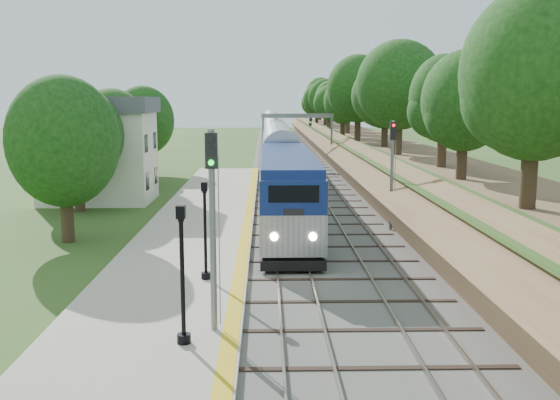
{
  "coord_description": "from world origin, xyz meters",
  "views": [
    {
      "loc": [
        -1.21,
        -17.83,
        7.75
      ],
      "look_at": [
        -0.5,
        12.98,
        2.8
      ],
      "focal_mm": 40.0,
      "sensor_mm": 36.0,
      "label": 1
    }
  ],
  "objects_px": {
    "station_building": "(98,149)",
    "lamppost_far": "(205,236)",
    "signal_farside": "(392,163)",
    "lamppost_mid": "(183,283)",
    "signal_platform": "(212,209)",
    "train": "(274,140)",
    "signal_gantry": "(297,126)"
  },
  "relations": [
    {
      "from": "signal_farside",
      "to": "station_building",
      "type": "bearing_deg",
      "value": 150.05
    },
    {
      "from": "lamppost_far",
      "to": "lamppost_mid",
      "type": "bearing_deg",
      "value": -90.18
    },
    {
      "from": "train",
      "to": "lamppost_far",
      "type": "bearing_deg",
      "value": -93.49
    },
    {
      "from": "station_building",
      "to": "signal_farside",
      "type": "relative_size",
      "value": 1.33
    },
    {
      "from": "lamppost_mid",
      "to": "lamppost_far",
      "type": "relative_size",
      "value": 1.05
    },
    {
      "from": "signal_gantry",
      "to": "lamppost_far",
      "type": "xyz_separation_m",
      "value": [
        -6.19,
        -47.62,
        -2.62
      ]
    },
    {
      "from": "lamppost_mid",
      "to": "lamppost_far",
      "type": "distance_m",
      "value": 6.95
    },
    {
      "from": "signal_platform",
      "to": "lamppost_far",
      "type": "bearing_deg",
      "value": 98.0
    },
    {
      "from": "train",
      "to": "signal_platform",
      "type": "bearing_deg",
      "value": -92.49
    },
    {
      "from": "train",
      "to": "signal_platform",
      "type": "distance_m",
      "value": 66.9
    },
    {
      "from": "signal_gantry",
      "to": "train",
      "type": "bearing_deg",
      "value": 100.47
    },
    {
      "from": "station_building",
      "to": "lamppost_mid",
      "type": "xyz_separation_m",
      "value": [
        10.26,
        -29.58,
        -1.8
      ]
    },
    {
      "from": "signal_farside",
      "to": "lamppost_mid",
      "type": "bearing_deg",
      "value": -118.97
    },
    {
      "from": "train",
      "to": "lamppost_far",
      "type": "height_order",
      "value": "train"
    },
    {
      "from": "lamppost_mid",
      "to": "lamppost_far",
      "type": "xyz_separation_m",
      "value": [
        0.02,
        6.95,
        -0.09
      ]
    },
    {
      "from": "signal_farside",
      "to": "signal_gantry",
      "type": "bearing_deg",
      "value": 95.81
    },
    {
      "from": "station_building",
      "to": "train",
      "type": "bearing_deg",
      "value": 69.96
    },
    {
      "from": "signal_platform",
      "to": "station_building",
      "type": "bearing_deg",
      "value": 111.32
    },
    {
      "from": "signal_gantry",
      "to": "train",
      "type": "height_order",
      "value": "signal_gantry"
    },
    {
      "from": "signal_gantry",
      "to": "lamppost_far",
      "type": "distance_m",
      "value": 48.1
    },
    {
      "from": "signal_platform",
      "to": "lamppost_mid",
      "type": "bearing_deg",
      "value": -126.24
    },
    {
      "from": "train",
      "to": "signal_gantry",
      "type": "bearing_deg",
      "value": -79.53
    },
    {
      "from": "lamppost_mid",
      "to": "train",
      "type": "bearing_deg",
      "value": 86.85
    },
    {
      "from": "train",
      "to": "lamppost_mid",
      "type": "distance_m",
      "value": 68.05
    },
    {
      "from": "signal_gantry",
      "to": "lamppost_mid",
      "type": "bearing_deg",
      "value": -96.49
    },
    {
      "from": "signal_platform",
      "to": "signal_farside",
      "type": "distance_m",
      "value": 19.11
    },
    {
      "from": "station_building",
      "to": "lamppost_far",
      "type": "distance_m",
      "value": 24.93
    },
    {
      "from": "signal_gantry",
      "to": "signal_platform",
      "type": "xyz_separation_m",
      "value": [
        -5.37,
        -53.43,
        -0.45
      ]
    },
    {
      "from": "signal_gantry",
      "to": "train",
      "type": "relative_size",
      "value": 0.07
    },
    {
      "from": "signal_farside",
      "to": "signal_platform",
      "type": "bearing_deg",
      "value": -118.44
    },
    {
      "from": "train",
      "to": "lamppost_far",
      "type": "xyz_separation_m",
      "value": [
        -3.72,
        -61.0,
        -0.08
      ]
    },
    {
      "from": "signal_gantry",
      "to": "signal_farside",
      "type": "height_order",
      "value": "signal_farside"
    }
  ]
}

